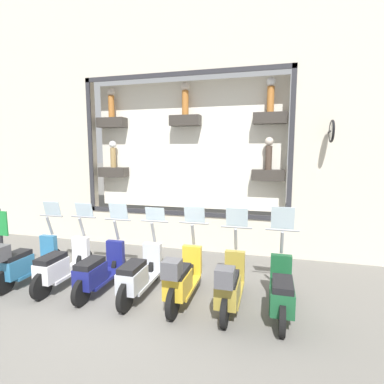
{
  "coord_description": "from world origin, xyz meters",
  "views": [
    {
      "loc": [
        -4.28,
        -2.35,
        2.68
      ],
      "look_at": [
        2.01,
        -0.65,
        1.8
      ],
      "focal_mm": 28.0,
      "sensor_mm": 36.0,
      "label": 1
    }
  ],
  "objects_px": {
    "scooter_yellow_2": "(182,278)",
    "scooter_white_5": "(61,265)",
    "scooter_silver_3": "(139,274)",
    "scooter_teal_6": "(24,261)",
    "scooter_green_0": "(282,291)",
    "scooter_olive_1": "(230,284)",
    "shop_sign_post": "(1,239)",
    "scooter_navy_4": "(99,270)"
  },
  "relations": [
    {
      "from": "scooter_green_0",
      "to": "scooter_yellow_2",
      "type": "bearing_deg",
      "value": 91.9
    },
    {
      "from": "scooter_white_5",
      "to": "shop_sign_post",
      "type": "relative_size",
      "value": 1.25
    },
    {
      "from": "scooter_olive_1",
      "to": "scooter_yellow_2",
      "type": "distance_m",
      "value": 0.84
    },
    {
      "from": "scooter_white_5",
      "to": "scooter_teal_6",
      "type": "relative_size",
      "value": 1.01
    },
    {
      "from": "scooter_teal_6",
      "to": "shop_sign_post",
      "type": "height_order",
      "value": "scooter_teal_6"
    },
    {
      "from": "scooter_silver_3",
      "to": "scooter_navy_4",
      "type": "bearing_deg",
      "value": 90.08
    },
    {
      "from": "scooter_olive_1",
      "to": "scooter_silver_3",
      "type": "distance_m",
      "value": 1.69
    },
    {
      "from": "scooter_green_0",
      "to": "scooter_navy_4",
      "type": "height_order",
      "value": "scooter_green_0"
    },
    {
      "from": "scooter_olive_1",
      "to": "scooter_navy_4",
      "type": "height_order",
      "value": "scooter_olive_1"
    },
    {
      "from": "scooter_green_0",
      "to": "scooter_olive_1",
      "type": "xyz_separation_m",
      "value": [
        -0.07,
        0.84,
        0.04
      ]
    },
    {
      "from": "scooter_navy_4",
      "to": "scooter_silver_3",
      "type": "bearing_deg",
      "value": -89.92
    },
    {
      "from": "scooter_silver_3",
      "to": "shop_sign_post",
      "type": "distance_m",
      "value": 3.51
    },
    {
      "from": "scooter_yellow_2",
      "to": "scooter_silver_3",
      "type": "bearing_deg",
      "value": 86.31
    },
    {
      "from": "scooter_yellow_2",
      "to": "scooter_teal_6",
      "type": "bearing_deg",
      "value": 90.24
    },
    {
      "from": "scooter_silver_3",
      "to": "scooter_teal_6",
      "type": "distance_m",
      "value": 2.53
    },
    {
      "from": "scooter_green_0",
      "to": "shop_sign_post",
      "type": "relative_size",
      "value": 1.25
    },
    {
      "from": "scooter_teal_6",
      "to": "shop_sign_post",
      "type": "relative_size",
      "value": 1.24
    },
    {
      "from": "scooter_yellow_2",
      "to": "scooter_teal_6",
      "type": "relative_size",
      "value": 1.01
    },
    {
      "from": "scooter_navy_4",
      "to": "scooter_teal_6",
      "type": "xyz_separation_m",
      "value": [
        -0.07,
        1.69,
        0.03
      ]
    },
    {
      "from": "scooter_silver_3",
      "to": "scooter_olive_1",
      "type": "bearing_deg",
      "value": -92.17
    },
    {
      "from": "scooter_yellow_2",
      "to": "scooter_white_5",
      "type": "bearing_deg",
      "value": 88.78
    },
    {
      "from": "scooter_silver_3",
      "to": "shop_sign_post",
      "type": "relative_size",
      "value": 1.25
    },
    {
      "from": "scooter_green_0",
      "to": "scooter_olive_1",
      "type": "height_order",
      "value": "scooter_green_0"
    },
    {
      "from": "scooter_yellow_2",
      "to": "scooter_white_5",
      "type": "relative_size",
      "value": 1.0
    },
    {
      "from": "scooter_white_5",
      "to": "scooter_yellow_2",
      "type": "bearing_deg",
      "value": -91.22
    },
    {
      "from": "scooter_silver_3",
      "to": "scooter_teal_6",
      "type": "bearing_deg",
      "value": 91.55
    },
    {
      "from": "shop_sign_post",
      "to": "scooter_navy_4",
      "type": "bearing_deg",
      "value": -96.32
    },
    {
      "from": "scooter_teal_6",
      "to": "scooter_silver_3",
      "type": "bearing_deg",
      "value": -88.45
    },
    {
      "from": "scooter_yellow_2",
      "to": "scooter_navy_4",
      "type": "height_order",
      "value": "scooter_yellow_2"
    },
    {
      "from": "scooter_yellow_2",
      "to": "scooter_green_0",
      "type": "bearing_deg",
      "value": -88.1
    },
    {
      "from": "scooter_olive_1",
      "to": "scooter_white_5",
      "type": "height_order",
      "value": "scooter_olive_1"
    },
    {
      "from": "scooter_olive_1",
      "to": "scooter_white_5",
      "type": "relative_size",
      "value": 1.0
    },
    {
      "from": "scooter_white_5",
      "to": "shop_sign_post",
      "type": "bearing_deg",
      "value": 80.78
    },
    {
      "from": "scooter_yellow_2",
      "to": "shop_sign_post",
      "type": "relative_size",
      "value": 1.25
    },
    {
      "from": "scooter_olive_1",
      "to": "scooter_yellow_2",
      "type": "relative_size",
      "value": 0.99
    },
    {
      "from": "scooter_navy_4",
      "to": "shop_sign_post",
      "type": "bearing_deg",
      "value": 83.68
    },
    {
      "from": "scooter_green_0",
      "to": "scooter_teal_6",
      "type": "height_order",
      "value": "scooter_green_0"
    },
    {
      "from": "scooter_navy_4",
      "to": "scooter_white_5",
      "type": "xyz_separation_m",
      "value": [
        0.0,
        0.84,
        0.01
      ]
    },
    {
      "from": "scooter_yellow_2",
      "to": "scooter_silver_3",
      "type": "xyz_separation_m",
      "value": [
        0.05,
        0.84,
        -0.05
      ]
    },
    {
      "from": "scooter_green_0",
      "to": "scooter_silver_3",
      "type": "height_order",
      "value": "scooter_green_0"
    },
    {
      "from": "scooter_green_0",
      "to": "shop_sign_post",
      "type": "height_order",
      "value": "scooter_green_0"
    },
    {
      "from": "scooter_green_0",
      "to": "shop_sign_post",
      "type": "bearing_deg",
      "value": 87.24
    }
  ]
}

